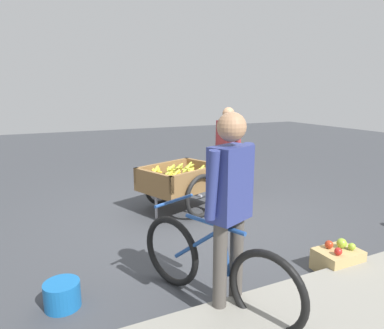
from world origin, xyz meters
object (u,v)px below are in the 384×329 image
fruit_cart (180,182)px  bicycle (213,267)px  vendor_person (228,144)px  cyclist_person (230,198)px  plastic_bucket (62,295)px  apple_crate (338,259)px

fruit_cart → bicycle: (0.69, 2.30, -0.09)m
fruit_cart → bicycle: size_ratio=1.17×
vendor_person → cyclist_person: size_ratio=0.93×
vendor_person → cyclist_person: 3.33m
cyclist_person → plastic_bucket: size_ratio=5.47×
cyclist_person → plastic_bucket: bearing=-28.5°
bicycle → fruit_cart: bearing=-106.8°
bicycle → vendor_person: bearing=-123.1°
plastic_bucket → bicycle: bearing=155.8°
fruit_cart → apple_crate: bearing=107.2°
vendor_person → apple_crate: vendor_person is taller
cyclist_person → vendor_person: bearing=-120.9°
vendor_person → bicycle: bearing=56.9°
bicycle → apple_crate: (-1.42, 0.03, -0.23)m
fruit_cart → plastic_bucket: fruit_cart is taller
vendor_person → plastic_bucket: 3.74m
cyclist_person → apple_crate: size_ratio=3.71×
cyclist_person → fruit_cart: bearing=-104.6°
vendor_person → bicycle: (1.77, 2.71, -0.55)m
cyclist_person → plastic_bucket: cyclist_person is taller
vendor_person → apple_crate: bearing=82.7°
vendor_person → bicycle: vendor_person is taller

